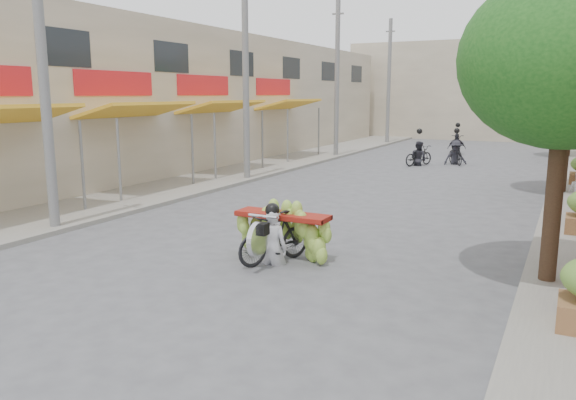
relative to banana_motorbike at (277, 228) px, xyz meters
The scene contains 15 objects.
ground 3.34m from the banana_motorbike, 100.07° to the right, with size 120.00×120.00×0.00m, color #5A5B60.
sidewalk_left 14.01m from the banana_motorbike, 122.74° to the left, with size 4.00×60.00×0.12m, color gray.
shophouse_row_left 16.69m from the banana_motorbike, 139.42° to the left, with size 9.77×40.00×6.00m.
far_building 34.90m from the banana_motorbike, 90.94° to the left, with size 20.00×6.00×7.00m, color #BBAD94.
utility_pole_near 6.85m from the banana_motorbike, behind, with size 0.60×0.24×8.00m.
utility_pole_mid 11.13m from the banana_motorbike, 124.24° to the left, with size 0.60×0.24×8.00m.
utility_pole_far 19.05m from the banana_motorbike, 108.57° to the left, with size 0.60×0.24×8.00m.
utility_pole_back 27.64m from the banana_motorbike, 102.57° to the left, with size 0.60×0.24×8.00m.
street_tree_near 5.79m from the banana_motorbike, ahead, with size 3.40×3.40×5.25m.
street_tree_mid 12.21m from the banana_motorbike, 65.87° to the left, with size 3.40×3.40×5.25m.
street_tree_far 23.49m from the banana_motorbike, 78.03° to the left, with size 3.40×3.40×5.25m.
banana_motorbike is the anchor object (origin of this frame).
bg_motorbike_a 16.31m from the banana_motorbike, 94.42° to the left, with size 1.26×1.73×1.95m.
bg_motorbike_b 17.41m from the banana_motorbike, 89.34° to the left, with size 1.29×1.72×1.95m.
bg_motorbike_c 22.41m from the banana_motorbike, 91.68° to the left, with size 1.04×1.83×1.95m.
Camera 1 is at (5.60, -6.23, 3.26)m, focal length 35.00 mm.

